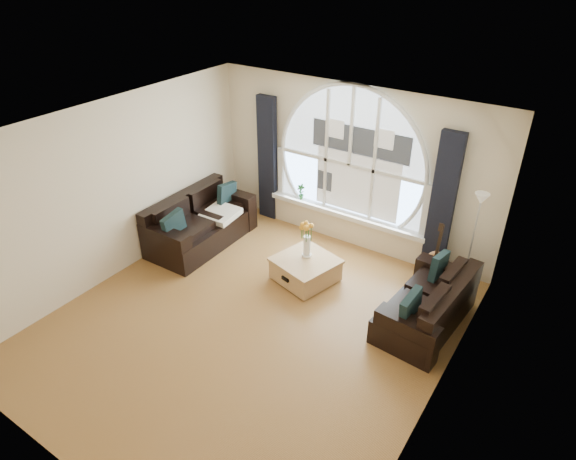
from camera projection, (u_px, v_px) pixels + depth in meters
The scene contains 21 objects.
ground at pixel (252, 323), 6.86m from camera, with size 5.00×5.50×0.01m, color brown.
ceiling at pixel (243, 136), 5.49m from camera, with size 5.00×5.50×0.01m, color silver.
wall_back at pixel (351, 167), 8.15m from camera, with size 5.00×0.01×2.70m, color beige.
wall_front at pixel (48, 381), 4.21m from camera, with size 5.00×0.01×2.70m, color beige.
wall_left at pixel (114, 191), 7.38m from camera, with size 0.01×5.50×2.70m, color beige.
wall_right at pixel (445, 313), 4.98m from camera, with size 0.01×5.50×2.70m, color beige.
attic_slope at pixel (431, 217), 4.62m from camera, with size 0.92×5.50×0.72m, color silver.
arched_window at pixel (351, 151), 7.99m from camera, with size 2.60×0.06×2.15m, color silver.
window_sill at pixel (345, 214), 8.50m from camera, with size 2.90×0.22×0.08m, color white.
window_frame at pixel (350, 152), 7.96m from camera, with size 2.76×0.08×2.15m, color white.
neighbor_house at pixel (358, 161), 7.97m from camera, with size 1.70×0.02×1.50m, color silver.
curtain_left at pixel (268, 159), 8.93m from camera, with size 0.35×0.12×2.30m, color black.
curtain_right at pixel (442, 205), 7.40m from camera, with size 0.35×0.12×2.30m, color black.
sofa_left at pixel (201, 222), 8.49m from camera, with size 0.95×1.90×0.84m, color black.
sofa_right at pixel (427, 300), 6.67m from camera, with size 0.82×1.64×0.73m, color black.
coffee_chest at pixel (306, 268), 7.63m from camera, with size 0.84×0.84×0.41m, color tan.
throw_blanket at pixel (221, 214), 8.53m from camera, with size 0.55×0.55×0.10m, color silver.
vase_flowers at pixel (307, 234), 7.44m from camera, with size 0.24×0.24×0.70m, color white.
floor_lamp at pixel (472, 244), 7.13m from camera, with size 0.24×0.24×1.60m, color #B2B2B2.
guitar at pixel (438, 251), 7.46m from camera, with size 0.36×0.24×1.06m, color brown.
potted_plant at pixel (301, 192), 8.84m from camera, with size 0.15×0.10×0.28m, color #1E6023.
Camera 1 is at (3.34, -4.09, 4.59)m, focal length 31.07 mm.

